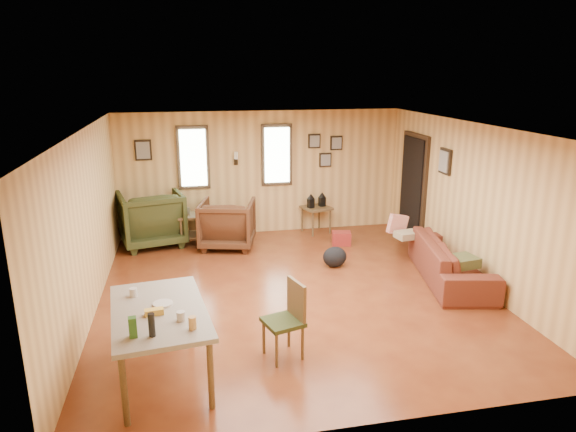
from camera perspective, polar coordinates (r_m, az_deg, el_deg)
The scene contains 11 objects.
room at distance 7.49m, azimuth 1.46°, elevation 0.95°, with size 5.54×6.04×2.44m.
sofa at distance 8.29m, azimuth 17.72°, elevation -4.05°, with size 2.13×0.62×0.83m, color maroon.
recliner_brown at distance 9.40m, azimuth -6.75°, elevation -0.60°, with size 0.94×0.88×0.97m, color #472715.
recliner_green at distance 9.77m, azimuth -14.95°, elevation 0.05°, with size 1.09×1.02×1.12m, color #313719.
end_table at distance 9.66m, azimuth -10.37°, elevation -0.83°, with size 0.58×0.53×0.71m.
side_table at distance 10.18m, azimuth 3.17°, elevation 1.16°, with size 0.64×0.64×0.81m.
cooler at distance 9.61m, azimuth 5.95°, elevation -2.48°, with size 0.39×0.31×0.24m.
backpack at distance 8.52m, azimuth 5.21°, elevation -4.55°, with size 0.42×0.33×0.34m.
sofa_pillows at distance 8.35m, azimuth 15.42°, elevation -3.03°, with size 0.73×1.92×0.39m.
dining_table at distance 5.49m, azimuth -14.13°, elevation -10.76°, with size 1.12×1.65×1.02m.
dining_chair at distance 5.84m, azimuth 0.04°, elevation -10.96°, with size 0.50×0.50×0.89m.
Camera 1 is at (-1.46, -6.78, 3.14)m, focal length 32.00 mm.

